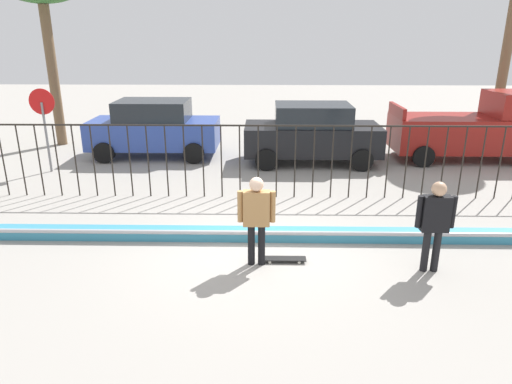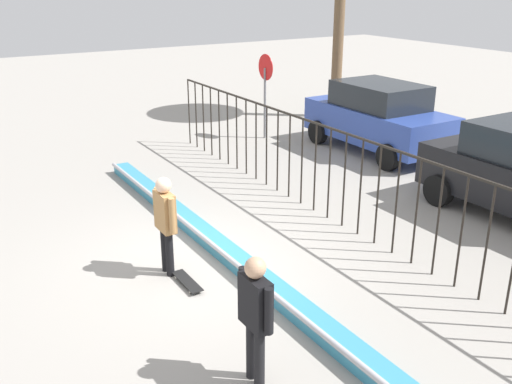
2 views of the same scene
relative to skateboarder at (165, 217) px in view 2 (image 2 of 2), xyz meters
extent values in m
plane|color=#9E9991|center=(-0.03, 0.54, -1.00)|extent=(60.00, 60.00, 0.00)
cube|color=teal|center=(-0.03, 1.09, -0.89)|extent=(11.00, 0.36, 0.22)
cylinder|color=#B2B2B7|center=(-0.03, 0.91, -0.78)|extent=(11.00, 0.09, 0.09)
cylinder|color=black|center=(-7.03, 3.70, -0.06)|extent=(0.04, 0.04, 1.88)
cylinder|color=black|center=(-6.56, 3.70, -0.06)|extent=(0.04, 0.04, 1.88)
cylinder|color=black|center=(-6.10, 3.70, -0.06)|extent=(0.04, 0.04, 1.88)
cylinder|color=black|center=(-5.63, 3.70, -0.06)|extent=(0.04, 0.04, 1.88)
cylinder|color=black|center=(-5.16, 3.70, -0.06)|extent=(0.04, 0.04, 1.88)
cylinder|color=black|center=(-4.70, 3.70, -0.06)|extent=(0.04, 0.04, 1.88)
cylinder|color=black|center=(-4.23, 3.70, -0.06)|extent=(0.04, 0.04, 1.88)
cylinder|color=black|center=(-3.76, 3.70, -0.06)|extent=(0.04, 0.04, 1.88)
cylinder|color=black|center=(-3.30, 3.70, -0.06)|extent=(0.04, 0.04, 1.88)
cylinder|color=black|center=(-2.83, 3.70, -0.06)|extent=(0.04, 0.04, 1.88)
cylinder|color=black|center=(-2.36, 3.70, -0.06)|extent=(0.04, 0.04, 1.88)
cylinder|color=black|center=(-1.90, 3.70, -0.06)|extent=(0.04, 0.04, 1.88)
cylinder|color=black|center=(-1.43, 3.70, -0.06)|extent=(0.04, 0.04, 1.88)
cylinder|color=black|center=(-0.96, 3.70, -0.06)|extent=(0.04, 0.04, 1.88)
cylinder|color=black|center=(-0.50, 3.70, -0.06)|extent=(0.04, 0.04, 1.88)
cylinder|color=black|center=(-0.03, 3.70, -0.06)|extent=(0.04, 0.04, 1.88)
cylinder|color=black|center=(0.44, 3.70, -0.06)|extent=(0.04, 0.04, 1.88)
cylinder|color=black|center=(0.90, 3.70, -0.06)|extent=(0.04, 0.04, 1.88)
cylinder|color=black|center=(1.37, 3.70, -0.06)|extent=(0.04, 0.04, 1.88)
cylinder|color=black|center=(1.84, 3.70, -0.06)|extent=(0.04, 0.04, 1.88)
cylinder|color=black|center=(2.30, 3.70, -0.06)|extent=(0.04, 0.04, 1.88)
cylinder|color=black|center=(2.77, 3.70, -0.06)|extent=(0.04, 0.04, 1.88)
cylinder|color=black|center=(3.24, 3.70, -0.06)|extent=(0.04, 0.04, 1.88)
cube|color=black|center=(-0.03, 3.70, 0.86)|extent=(14.00, 0.04, 0.04)
cylinder|color=black|center=(-0.09, 0.00, -0.61)|extent=(0.13, 0.13, 0.78)
cylinder|color=black|center=(0.09, 0.00, -0.61)|extent=(0.13, 0.13, 0.78)
cube|color=#A87A47|center=(0.00, 0.00, 0.09)|extent=(0.47, 0.20, 0.64)
sphere|color=beige|center=(0.00, 0.00, 0.54)|extent=(0.25, 0.25, 0.25)
cylinder|color=#A87A47|center=(-0.29, 0.00, 0.13)|extent=(0.10, 0.10, 0.57)
cylinder|color=#A87A47|center=(0.29, 0.00, 0.13)|extent=(0.10, 0.10, 0.57)
cube|color=black|center=(0.52, 0.10, -0.94)|extent=(0.80, 0.20, 0.02)
cylinder|color=silver|center=(0.79, 0.17, -0.98)|extent=(0.05, 0.03, 0.05)
cylinder|color=silver|center=(0.79, 0.02, -0.98)|extent=(0.05, 0.03, 0.05)
cylinder|color=silver|center=(0.25, 0.17, -0.98)|extent=(0.05, 0.03, 0.05)
cylinder|color=silver|center=(0.25, 0.02, -0.98)|extent=(0.05, 0.03, 0.05)
cylinder|color=black|center=(3.00, -0.18, -0.62)|extent=(0.13, 0.13, 0.78)
cylinder|color=black|center=(3.18, -0.18, -0.62)|extent=(0.13, 0.13, 0.78)
cube|color=black|center=(3.09, -0.18, 0.09)|extent=(0.47, 0.20, 0.64)
sphere|color=tan|center=(3.09, -0.18, 0.54)|extent=(0.25, 0.25, 0.25)
cylinder|color=black|center=(2.80, -0.18, 0.13)|extent=(0.10, 0.10, 0.57)
cylinder|color=black|center=(3.38, -0.18, 0.13)|extent=(0.10, 0.10, 0.57)
cube|color=#2D479E|center=(-3.62, 7.85, -0.21)|extent=(4.30, 1.90, 0.90)
cube|color=#1E2328|center=(-3.62, 7.85, 0.57)|extent=(2.36, 1.71, 0.66)
cylinder|color=black|center=(-2.16, 8.80, -0.66)|extent=(0.68, 0.22, 0.68)
cylinder|color=black|center=(-2.16, 6.90, -0.66)|extent=(0.68, 0.22, 0.68)
cylinder|color=black|center=(-5.09, 8.80, -0.66)|extent=(0.68, 0.22, 0.68)
cylinder|color=black|center=(-5.09, 6.90, -0.66)|extent=(0.68, 0.22, 0.68)
cylinder|color=black|center=(0.18, 8.03, -0.66)|extent=(0.68, 0.22, 0.68)
cylinder|color=black|center=(0.18, 6.13, -0.66)|extent=(0.68, 0.22, 0.68)
cylinder|color=slate|center=(-6.41, 5.89, 0.05)|extent=(0.07, 0.07, 2.10)
cylinder|color=red|center=(-6.41, 5.91, 1.12)|extent=(0.76, 0.02, 0.76)
cylinder|color=brown|center=(-7.58, 9.52, 1.48)|extent=(0.36, 0.36, 4.97)
camera|label=1|loc=(0.15, -7.69, 3.05)|focal=32.68mm
camera|label=2|loc=(8.06, -3.19, 3.62)|focal=40.73mm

